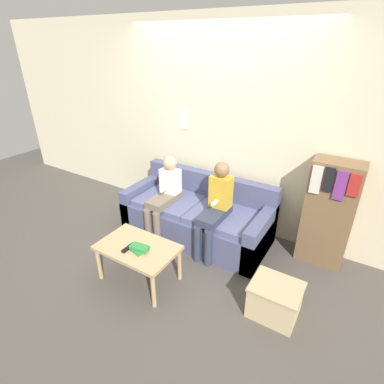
{
  "coord_description": "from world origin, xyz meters",
  "views": [
    {
      "loc": [
        1.68,
        -2.32,
        2.29
      ],
      "look_at": [
        0.0,
        0.39,
        0.67
      ],
      "focal_mm": 28.0,
      "sensor_mm": 36.0,
      "label": 1
    }
  ],
  "objects_px": {
    "couch": "(197,216)",
    "coffee_table": "(138,251)",
    "person_left": "(165,193)",
    "person_right": "(216,206)",
    "storage_box": "(275,300)",
    "tv_remote": "(129,248)",
    "bookshelf": "(328,213)"
  },
  "relations": [
    {
      "from": "tv_remote",
      "to": "bookshelf",
      "type": "height_order",
      "value": "bookshelf"
    },
    {
      "from": "storage_box",
      "to": "person_left",
      "type": "bearing_deg",
      "value": 161.1
    },
    {
      "from": "tv_remote",
      "to": "bookshelf",
      "type": "relative_size",
      "value": 0.14
    },
    {
      "from": "couch",
      "to": "coffee_table",
      "type": "bearing_deg",
      "value": -94.62
    },
    {
      "from": "person_left",
      "to": "bookshelf",
      "type": "height_order",
      "value": "bookshelf"
    },
    {
      "from": "coffee_table",
      "to": "bookshelf",
      "type": "bearing_deg",
      "value": 41.06
    },
    {
      "from": "couch",
      "to": "tv_remote",
      "type": "height_order",
      "value": "couch"
    },
    {
      "from": "person_left",
      "to": "storage_box",
      "type": "relative_size",
      "value": 2.31
    },
    {
      "from": "coffee_table",
      "to": "storage_box",
      "type": "bearing_deg",
      "value": 12.35
    },
    {
      "from": "bookshelf",
      "to": "storage_box",
      "type": "bearing_deg",
      "value": -100.54
    },
    {
      "from": "person_left",
      "to": "tv_remote",
      "type": "distance_m",
      "value": 0.97
    },
    {
      "from": "coffee_table",
      "to": "person_left",
      "type": "bearing_deg",
      "value": 108.09
    },
    {
      "from": "coffee_table",
      "to": "couch",
      "type": "bearing_deg",
      "value": 85.38
    },
    {
      "from": "bookshelf",
      "to": "storage_box",
      "type": "height_order",
      "value": "bookshelf"
    },
    {
      "from": "coffee_table",
      "to": "person_right",
      "type": "xyz_separation_m",
      "value": [
        0.43,
        0.87,
        0.24
      ]
    },
    {
      "from": "coffee_table",
      "to": "tv_remote",
      "type": "relative_size",
      "value": 4.71
    },
    {
      "from": "person_left",
      "to": "storage_box",
      "type": "xyz_separation_m",
      "value": [
        1.64,
        -0.56,
        -0.41
      ]
    },
    {
      "from": "person_right",
      "to": "couch",
      "type": "bearing_deg",
      "value": 152.2
    },
    {
      "from": "person_right",
      "to": "storage_box",
      "type": "bearing_deg",
      "value": -31.59
    },
    {
      "from": "bookshelf",
      "to": "coffee_table",
      "type": "bearing_deg",
      "value": -138.94
    },
    {
      "from": "tv_remote",
      "to": "storage_box",
      "type": "relative_size",
      "value": 0.38
    },
    {
      "from": "person_left",
      "to": "tv_remote",
      "type": "bearing_deg",
      "value": -76.13
    },
    {
      "from": "coffee_table",
      "to": "person_left",
      "type": "height_order",
      "value": "person_left"
    },
    {
      "from": "coffee_table",
      "to": "person_left",
      "type": "distance_m",
      "value": 0.93
    },
    {
      "from": "person_right",
      "to": "storage_box",
      "type": "relative_size",
      "value": 2.46
    },
    {
      "from": "person_right",
      "to": "tv_remote",
      "type": "bearing_deg",
      "value": -117.21
    },
    {
      "from": "couch",
      "to": "coffee_table",
      "type": "relative_size",
      "value": 2.31
    },
    {
      "from": "person_right",
      "to": "coffee_table",
      "type": "bearing_deg",
      "value": -116.49
    },
    {
      "from": "person_left",
      "to": "bookshelf",
      "type": "relative_size",
      "value": 0.85
    },
    {
      "from": "tv_remote",
      "to": "storage_box",
      "type": "xyz_separation_m",
      "value": [
        1.41,
        0.37,
        -0.26
      ]
    },
    {
      "from": "person_right",
      "to": "bookshelf",
      "type": "distance_m",
      "value": 1.22
    },
    {
      "from": "person_left",
      "to": "person_right",
      "type": "bearing_deg",
      "value": 0.68
    }
  ]
}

